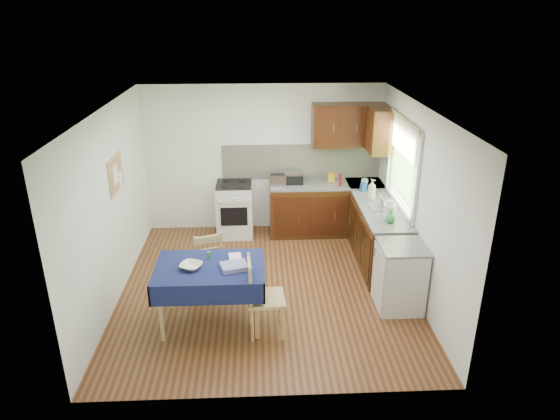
{
  "coord_description": "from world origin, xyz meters",
  "views": [
    {
      "loc": [
        -0.1,
        -6.05,
        3.67
      ],
      "look_at": [
        0.19,
        0.09,
        1.13
      ],
      "focal_mm": 32.0,
      "sensor_mm": 36.0,
      "label": 1
    }
  ],
  "objects_px": {
    "sandwich_press": "(293,177)",
    "toaster": "(278,180)",
    "dining_table": "(210,274)",
    "chair_far": "(207,261)",
    "kettle": "(390,210)",
    "chair_near": "(262,295)",
    "dish_rack": "(382,207)"
  },
  "relations": [
    {
      "from": "chair_far",
      "to": "sandwich_press",
      "type": "bearing_deg",
      "value": -143.41
    },
    {
      "from": "chair_far",
      "to": "kettle",
      "type": "distance_m",
      "value": 2.6
    },
    {
      "from": "dining_table",
      "to": "toaster",
      "type": "distance_m",
      "value": 2.68
    },
    {
      "from": "chair_near",
      "to": "dish_rack",
      "type": "distance_m",
      "value": 2.49
    },
    {
      "from": "toaster",
      "to": "sandwich_press",
      "type": "xyz_separation_m",
      "value": [
        0.26,
        0.14,
        -0.0
      ]
    },
    {
      "from": "dish_rack",
      "to": "chair_far",
      "type": "bearing_deg",
      "value": -152.47
    },
    {
      "from": "dining_table",
      "to": "chair_far",
      "type": "distance_m",
      "value": 0.72
    },
    {
      "from": "dish_rack",
      "to": "kettle",
      "type": "relative_size",
      "value": 1.3
    },
    {
      "from": "chair_far",
      "to": "chair_near",
      "type": "distance_m",
      "value": 1.16
    },
    {
      "from": "sandwich_press",
      "to": "toaster",
      "type": "bearing_deg",
      "value": -139.1
    },
    {
      "from": "dining_table",
      "to": "sandwich_press",
      "type": "height_order",
      "value": "sandwich_press"
    },
    {
      "from": "chair_far",
      "to": "chair_near",
      "type": "relative_size",
      "value": 0.96
    },
    {
      "from": "chair_far",
      "to": "kettle",
      "type": "relative_size",
      "value": 3.27
    },
    {
      "from": "toaster",
      "to": "dish_rack",
      "type": "bearing_deg",
      "value": -10.64
    },
    {
      "from": "sandwich_press",
      "to": "kettle",
      "type": "relative_size",
      "value": 1.13
    },
    {
      "from": "sandwich_press",
      "to": "dish_rack",
      "type": "bearing_deg",
      "value": -31.86
    },
    {
      "from": "chair_far",
      "to": "chair_near",
      "type": "height_order",
      "value": "chair_near"
    },
    {
      "from": "chair_near",
      "to": "toaster",
      "type": "height_order",
      "value": "toaster"
    },
    {
      "from": "chair_far",
      "to": "dish_rack",
      "type": "bearing_deg",
      "value": 176.63
    },
    {
      "from": "sandwich_press",
      "to": "kettle",
      "type": "bearing_deg",
      "value": -39.85
    },
    {
      "from": "chair_near",
      "to": "dish_rack",
      "type": "xyz_separation_m",
      "value": [
        1.8,
        1.67,
        0.4
      ]
    },
    {
      "from": "chair_near",
      "to": "toaster",
      "type": "bearing_deg",
      "value": -9.57
    },
    {
      "from": "toaster",
      "to": "kettle",
      "type": "height_order",
      "value": "kettle"
    },
    {
      "from": "dining_table",
      "to": "toaster",
      "type": "height_order",
      "value": "toaster"
    },
    {
      "from": "toaster",
      "to": "sandwich_press",
      "type": "height_order",
      "value": "toaster"
    },
    {
      "from": "dining_table",
      "to": "toaster",
      "type": "relative_size",
      "value": 4.66
    },
    {
      "from": "sandwich_press",
      "to": "kettle",
      "type": "distance_m",
      "value": 2.01
    },
    {
      "from": "dish_rack",
      "to": "dining_table",
      "type": "bearing_deg",
      "value": -138.3
    },
    {
      "from": "toaster",
      "to": "sandwich_press",
      "type": "relative_size",
      "value": 0.86
    },
    {
      "from": "chair_near",
      "to": "sandwich_press",
      "type": "distance_m",
      "value": 2.96
    },
    {
      "from": "toaster",
      "to": "chair_near",
      "type": "bearing_deg",
      "value": -71.79
    },
    {
      "from": "dining_table",
      "to": "chair_far",
      "type": "relative_size",
      "value": 1.38
    }
  ]
}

